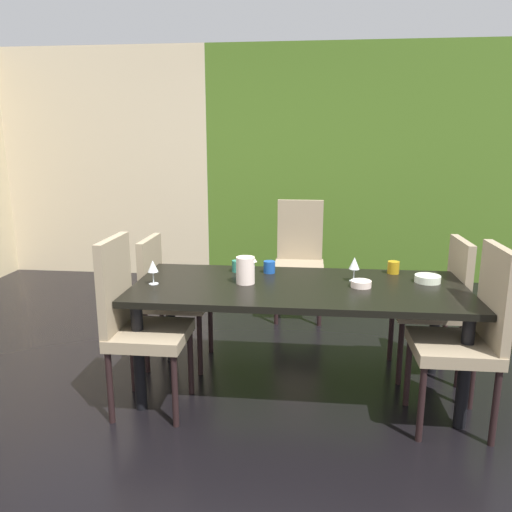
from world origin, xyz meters
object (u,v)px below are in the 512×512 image
Objects in this scene: serving_bowl_south at (428,279)px; pitcher_east at (246,270)px; chair_head_far at (299,254)px; chair_left_near at (135,317)px; chair_right_near at (470,330)px; wine_glass_west at (153,267)px; cup_rear at (237,266)px; chair_left_far at (168,292)px; wine_glass_left at (354,264)px; dining_table at (299,296)px; chair_right_far at (439,299)px; serving_bowl_front at (361,284)px; cup_corner at (269,267)px; cup_near_shelf at (393,267)px.

pitcher_east reaches higher than serving_bowl_south.
chair_left_near is (-0.93, -1.77, -0.00)m from chair_head_far.
pitcher_east is at bearing 75.60° from chair_right_near.
wine_glass_west is 0.60m from cup_rear.
chair_head_far is at bearing 140.68° from chair_left_far.
wine_glass_left is (0.37, -1.32, 0.24)m from chair_head_far.
dining_table is at bearing 108.93° from chair_left_near.
dining_table is at bearing 109.09° from chair_right_far.
pitcher_east reaches higher than dining_table.
serving_bowl_front is at bearing -160.67° from serving_bowl_south.
cup_corner is 0.85m from cup_near_shelf.
serving_bowl_south is at bearing 2.83° from wine_glass_left.
cup_near_shelf is at bearing 113.06° from chair_left_near.
dining_table is at bearing -33.13° from cup_rear.
cup_rear is at bearing 146.87° from dining_table.
chair_head_far is 2.02m from chair_right_near.
chair_left_near is 6.70× the size of wine_glass_left.
serving_bowl_south is at bearing 10.46° from dining_table.
cup_corner is (-0.18, -1.17, 0.17)m from chair_head_far.
chair_right_far reaches higher than cup_near_shelf.
cup_rear is 0.30m from pitcher_east.
cup_near_shelf is at bearing 15.30° from wine_glass_west.
pitcher_east is (-0.31, -1.44, 0.22)m from chair_head_far.
pitcher_east is at bearing 104.13° from chair_right_far.
chair_right_near reaches higher than wine_glass_west.
chair_left_near reaches higher than chair_left_far.
wine_glass_west reaches higher than cup_near_shelf.
serving_bowl_south is (1.76, -0.18, 0.20)m from chair_left_far.
wine_glass_left is (1.26, 0.20, 0.00)m from wine_glass_west.
chair_right_far is 11.44× the size of cup_near_shelf.
chair_right_near is at bearing -27.40° from cup_corner.
cup_rear is (-0.78, 0.15, -0.07)m from wine_glass_left.
cup_near_shelf is at bearing 54.49° from serving_bowl_front.
serving_bowl_front is at bearing -0.18° from dining_table.
chair_head_far is 1.55m from serving_bowl_south.
chair_left_near reaches higher than chair_right_near.
cup_corner is 0.30m from pitcher_east.
serving_bowl_south is at bearing 7.24° from pitcher_east.
chair_right_near is 1.35m from pitcher_east.
chair_left_far is at bearing -179.22° from cup_near_shelf.
wine_glass_left is at bearing 109.24° from chair_left_near.
cup_corner is (-1.16, 0.60, 0.17)m from chair_right_near.
wine_glass_west is 1.61m from cup_near_shelf.
wine_glass_west is at bearing -170.89° from wine_glass_left.
cup_near_shelf is (1.59, 0.68, 0.17)m from chair_left_near.
chair_left_near is 0.73m from pitcher_east.
chair_right_near is 8.26× the size of serving_bowl_front.
cup_rear is (-0.41, -1.16, 0.17)m from chair_head_far.
chair_right_near is (1.91, 0.00, -0.00)m from chair_left_near.
chair_head_far reaches higher than serving_bowl_south.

